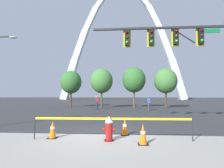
# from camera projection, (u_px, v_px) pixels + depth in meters

# --- Properties ---
(ground_plane) EXTENTS (240.00, 240.00, 0.00)m
(ground_plane) POSITION_uv_depth(u_px,v_px,m) (100.00, 134.00, 7.75)
(ground_plane) COLOR #333335
(fire_hydrant) EXTENTS (0.46, 0.48, 0.99)m
(fire_hydrant) POSITION_uv_depth(u_px,v_px,m) (109.00, 128.00, 6.64)
(fire_hydrant) COLOR #5E0F0D
(fire_hydrant) RESTS_ON ground
(caution_tape_barrier) EXTENTS (5.98, 0.18, 0.89)m
(caution_tape_barrier) POSITION_uv_depth(u_px,v_px,m) (112.00, 124.00, 6.71)
(caution_tape_barrier) COLOR #232326
(caution_tape_barrier) RESTS_ON ground
(traffic_cone_by_hydrant) EXTENTS (0.36, 0.36, 0.73)m
(traffic_cone_by_hydrant) POSITION_uv_depth(u_px,v_px,m) (143.00, 134.00, 6.14)
(traffic_cone_by_hydrant) COLOR black
(traffic_cone_by_hydrant) RESTS_ON ground
(traffic_cone_mid_sidewalk) EXTENTS (0.36, 0.36, 0.73)m
(traffic_cone_mid_sidewalk) POSITION_uv_depth(u_px,v_px,m) (125.00, 127.00, 7.59)
(traffic_cone_mid_sidewalk) COLOR black
(traffic_cone_mid_sidewalk) RESTS_ON ground
(traffic_cone_curb_edge) EXTENTS (0.36, 0.36, 0.73)m
(traffic_cone_curb_edge) POSITION_uv_depth(u_px,v_px,m) (53.00, 129.00, 7.03)
(traffic_cone_curb_edge) COLOR black
(traffic_cone_curb_edge) RESTS_ON ground
(traffic_signal_gantry) EXTENTS (7.82, 0.44, 6.00)m
(traffic_signal_gantry) POSITION_uv_depth(u_px,v_px,m) (183.00, 48.00, 10.20)
(traffic_signal_gantry) COLOR #232326
(traffic_signal_gantry) RESTS_ON ground
(monument_arch) EXTENTS (46.47, 2.55, 44.63)m
(monument_arch) POSITION_uv_depth(u_px,v_px,m) (122.00, 47.00, 66.79)
(monument_arch) COLOR silver
(monument_arch) RESTS_ON ground
(tree_far_left) EXTENTS (2.96, 2.96, 5.18)m
(tree_far_left) POSITION_uv_depth(u_px,v_px,m) (71.00, 82.00, 25.50)
(tree_far_left) COLOR #473323
(tree_far_left) RESTS_ON ground
(tree_left_mid) EXTENTS (3.00, 3.00, 5.26)m
(tree_left_mid) POSITION_uv_depth(u_px,v_px,m) (102.00, 81.00, 23.92)
(tree_left_mid) COLOR brown
(tree_left_mid) RESTS_ON ground
(tree_center_left) EXTENTS (3.17, 3.17, 5.54)m
(tree_center_left) POSITION_uv_depth(u_px,v_px,m) (134.00, 80.00, 24.48)
(tree_center_left) COLOR brown
(tree_center_left) RESTS_ON ground
(tree_center_right) EXTENTS (2.98, 2.98, 5.21)m
(tree_center_right) POSITION_uv_depth(u_px,v_px,m) (166.00, 81.00, 23.44)
(tree_center_right) COLOR #473323
(tree_center_right) RESTS_ON ground
(pedestrian_walking_left) EXTENTS (0.36, 0.24, 1.59)m
(pedestrian_walking_left) POSITION_uv_depth(u_px,v_px,m) (149.00, 103.00, 19.90)
(pedestrian_walking_left) COLOR #38383D
(pedestrian_walking_left) RESTS_ON ground
(pedestrian_standing_center) EXTENTS (0.26, 0.37, 1.59)m
(pedestrian_standing_center) POSITION_uv_depth(u_px,v_px,m) (97.00, 103.00, 20.86)
(pedestrian_standing_center) COLOR #232847
(pedestrian_standing_center) RESTS_ON ground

